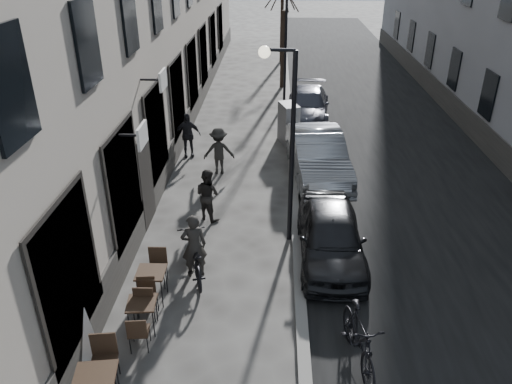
# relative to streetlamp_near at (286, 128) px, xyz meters

# --- Properties ---
(road) EXTENTS (7.30, 60.00, 0.00)m
(road) POSITION_rel_streetlamp_near_xyz_m (4.02, 10.00, -3.16)
(road) COLOR black
(road) RESTS_ON ground
(kerb) EXTENTS (0.25, 60.00, 0.12)m
(kerb) POSITION_rel_streetlamp_near_xyz_m (0.37, 10.00, -3.10)
(kerb) COLOR slate
(kerb) RESTS_ON ground
(streetlamp_near) EXTENTS (0.90, 0.28, 5.09)m
(streetlamp_near) POSITION_rel_streetlamp_near_xyz_m (0.00, 0.00, 0.00)
(streetlamp_near) COLOR black
(streetlamp_near) RESTS_ON ground
(streetlamp_far) EXTENTS (0.90, 0.28, 5.09)m
(streetlamp_far) POSITION_rel_streetlamp_near_xyz_m (0.00, 12.00, 0.00)
(streetlamp_far) COLOR black
(streetlamp_far) RESTS_ON ground
(bistro_set_b) EXTENTS (0.63, 1.45, 0.84)m
(bistro_set_b) POSITION_rel_streetlamp_near_xyz_m (-2.90, -3.59, -2.73)
(bistro_set_b) COLOR black
(bistro_set_b) RESTS_ON ground
(bistro_set_c) EXTENTS (0.63, 1.54, 0.91)m
(bistro_set_c) POSITION_rel_streetlamp_near_xyz_m (-2.91, -2.63, -2.69)
(bistro_set_c) COLOR black
(bistro_set_c) RESTS_ON ground
(sign_board) EXTENTS (0.61, 0.73, 1.13)m
(sign_board) POSITION_rel_streetlamp_near_xyz_m (-3.77, -4.61, -2.70)
(sign_board) COLOR black
(sign_board) RESTS_ON ground
(utility_cabinet) EXTENTS (0.86, 1.15, 1.54)m
(utility_cabinet) POSITION_rel_streetlamp_near_xyz_m (0.27, 7.08, -2.39)
(utility_cabinet) COLOR slate
(utility_cabinet) RESTS_ON ground
(bicycle) EXTENTS (1.15, 2.02, 1.01)m
(bicycle) POSITION_rel_streetlamp_near_xyz_m (-2.11, -1.67, -2.66)
(bicycle) COLOR black
(bicycle) RESTS_ON ground
(cyclist_rider) EXTENTS (0.68, 0.54, 1.65)m
(cyclist_rider) POSITION_rel_streetlamp_near_xyz_m (-2.11, -1.67, -2.34)
(cyclist_rider) COLOR black
(cyclist_rider) RESTS_ON ground
(pedestrian_near) EXTENTS (0.95, 0.90, 1.54)m
(pedestrian_near) POSITION_rel_streetlamp_near_xyz_m (-2.13, 1.01, -2.39)
(pedestrian_near) COLOR black
(pedestrian_near) RESTS_ON ground
(pedestrian_mid) EXTENTS (1.10, 0.70, 1.61)m
(pedestrian_mid) POSITION_rel_streetlamp_near_xyz_m (-2.13, 4.10, -2.35)
(pedestrian_mid) COLOR #282623
(pedestrian_mid) RESTS_ON ground
(pedestrian_far) EXTENTS (1.02, 0.59, 1.64)m
(pedestrian_far) POSITION_rel_streetlamp_near_xyz_m (-3.43, 5.51, -2.34)
(pedestrian_far) COLOR black
(pedestrian_far) RESTS_ON ground
(car_near) EXTENTS (1.60, 3.95, 1.34)m
(car_near) POSITION_rel_streetlamp_near_xyz_m (1.17, -0.85, -2.49)
(car_near) COLOR black
(car_near) RESTS_ON ground
(car_mid) EXTENTS (2.11, 4.84, 1.55)m
(car_mid) POSITION_rel_streetlamp_near_xyz_m (1.17, 3.97, -2.39)
(car_mid) COLOR gray
(car_mid) RESTS_ON ground
(car_far) EXTENTS (2.16, 4.57, 1.29)m
(car_far) POSITION_rel_streetlamp_near_xyz_m (1.17, 9.83, -2.52)
(car_far) COLOR #393A44
(car_far) RESTS_ON ground
(moped) EXTENTS (0.85, 2.06, 1.20)m
(moped) POSITION_rel_streetlamp_near_xyz_m (1.37, -4.32, -2.56)
(moped) COLOR black
(moped) RESTS_ON ground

